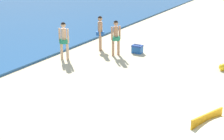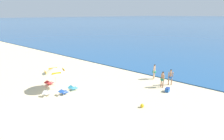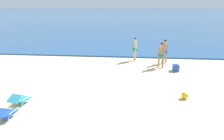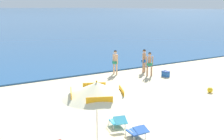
# 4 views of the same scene
# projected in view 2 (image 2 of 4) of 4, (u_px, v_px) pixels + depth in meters

# --- Properties ---
(ground_plane) EXTENTS (800.00, 800.00, 0.00)m
(ground_plane) POSITION_uv_depth(u_px,v_px,m) (66.00, 105.00, 14.22)
(ground_plane) COLOR beige
(beach_umbrella_striped_main) EXTENTS (2.57, 2.56, 2.32)m
(beach_umbrella_striped_main) POSITION_uv_depth(u_px,v_px,m) (55.00, 70.00, 16.65)
(beach_umbrella_striped_main) COLOR silver
(beach_umbrella_striped_main) RESTS_ON ground
(lounge_chair_under_umbrella) EXTENTS (0.72, 0.98, 0.52)m
(lounge_chair_under_umbrella) POSITION_uv_depth(u_px,v_px,m) (73.00, 88.00, 16.98)
(lounge_chair_under_umbrella) COLOR teal
(lounge_chair_under_umbrella) RESTS_ON ground
(lounge_chair_beside_umbrella) EXTENTS (0.83, 1.02, 0.52)m
(lounge_chair_beside_umbrella) POSITION_uv_depth(u_px,v_px,m) (47.00, 93.00, 15.89)
(lounge_chair_beside_umbrella) COLOR white
(lounge_chair_beside_umbrella) RESTS_ON ground
(lounge_chair_facing_sea) EXTENTS (0.62, 0.90, 0.50)m
(lounge_chair_facing_sea) POSITION_uv_depth(u_px,v_px,m) (63.00, 92.00, 16.06)
(lounge_chair_facing_sea) COLOR #1E4799
(lounge_chair_facing_sea) RESTS_ON ground
(lounge_chair_spare_folded) EXTENTS (0.59, 0.89, 0.51)m
(lounge_chair_spare_folded) POSITION_uv_depth(u_px,v_px,m) (49.00, 83.00, 18.19)
(lounge_chair_spare_folded) COLOR red
(lounge_chair_spare_folded) RESTS_ON ground
(person_standing_near_shore) EXTENTS (0.44, 0.41, 1.67)m
(person_standing_near_shore) POSITION_uv_depth(u_px,v_px,m) (163.00, 78.00, 17.49)
(person_standing_near_shore) COLOR tan
(person_standing_near_shore) RESTS_ON ground
(person_standing_beside) EXTENTS (0.42, 0.51, 1.72)m
(person_standing_beside) POSITION_uv_depth(u_px,v_px,m) (154.00, 71.00, 19.75)
(person_standing_beside) COLOR #D8A87F
(person_standing_beside) RESTS_ON ground
(person_wading_in) EXTENTS (0.45, 0.42, 1.70)m
(person_wading_in) POSITION_uv_depth(u_px,v_px,m) (171.00, 76.00, 18.08)
(person_wading_in) COLOR tan
(person_wading_in) RESTS_ON ground
(cooler_box) EXTENTS (0.36, 0.50, 0.43)m
(cooler_box) POSITION_uv_depth(u_px,v_px,m) (167.00, 90.00, 16.68)
(cooler_box) COLOR #1E56A8
(cooler_box) RESTS_ON ground
(beach_ball) EXTENTS (0.31, 0.31, 0.31)m
(beach_ball) POSITION_uv_depth(u_px,v_px,m) (142.00, 106.00, 13.87)
(beach_ball) COLOR yellow
(beach_ball) RESTS_ON ground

